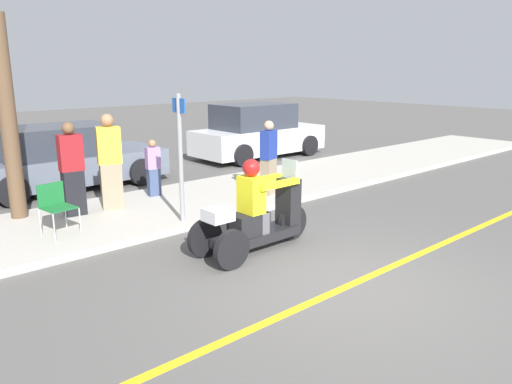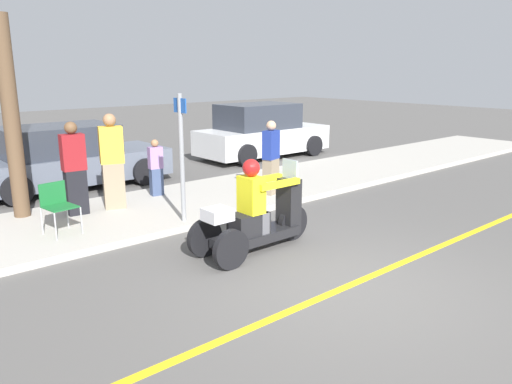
{
  "view_description": "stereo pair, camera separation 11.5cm",
  "coord_description": "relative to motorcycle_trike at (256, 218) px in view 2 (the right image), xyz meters",
  "views": [
    {
      "loc": [
        -4.85,
        -3.66,
        2.74
      ],
      "look_at": [
        -0.08,
        1.75,
        0.93
      ],
      "focal_mm": 35.0,
      "sensor_mm": 36.0,
      "label": 1
    },
    {
      "loc": [
        -4.76,
        -3.73,
        2.74
      ],
      "look_at": [
        -0.08,
        1.75,
        0.93
      ],
      "focal_mm": 35.0,
      "sensor_mm": 36.0,
      "label": 2
    }
  ],
  "objects": [
    {
      "name": "ground_plane",
      "position": [
        0.07,
        -1.75,
        -0.52
      ],
      "size": [
        60.0,
        60.0,
        0.0
      ],
      "primitive_type": "plane",
      "color": "#565451"
    },
    {
      "name": "lane_stripe",
      "position": [
        -0.0,
        -1.75,
        -0.52
      ],
      "size": [
        24.0,
        0.12,
        0.01
      ],
      "color": "gold",
      "rests_on": "ground"
    },
    {
      "name": "sidewalk_strip",
      "position": [
        0.07,
        2.85,
        -0.46
      ],
      "size": [
        28.0,
        2.8,
        0.12
      ],
      "color": "#B2ADA3",
      "rests_on": "ground"
    },
    {
      "name": "motorcycle_trike",
      "position": [
        0.0,
        0.0,
        0.0
      ],
      "size": [
        2.08,
        0.73,
        1.44
      ],
      "color": "black",
      "rests_on": "ground"
    },
    {
      "name": "spectator_far_back",
      "position": [
        0.33,
        3.6,
        0.17
      ],
      "size": [
        0.3,
        0.2,
        1.18
      ],
      "color": "#38476B",
      "rests_on": "sidewalk_strip"
    },
    {
      "name": "spectator_end_of_line",
      "position": [
        -1.47,
        3.32,
        0.42
      ],
      "size": [
        0.42,
        0.28,
        1.69
      ],
      "color": "black",
      "rests_on": "sidewalk_strip"
    },
    {
      "name": "spectator_by_tree",
      "position": [
        2.23,
        2.13,
        0.35
      ],
      "size": [
        0.42,
        0.32,
        1.55
      ],
      "color": "gray",
      "rests_on": "sidewalk_strip"
    },
    {
      "name": "spectator_near_curb",
      "position": [
        -0.76,
        3.26,
        0.47
      ],
      "size": [
        0.48,
        0.38,
        1.79
      ],
      "color": "gray",
      "rests_on": "sidewalk_strip"
    },
    {
      "name": "folding_chair_set_back",
      "position": [
        -2.11,
        2.47,
        0.11
      ],
      "size": [
        0.52,
        0.52,
        0.82
      ],
      "color": "#A5A8AD",
      "rests_on": "sidewalk_strip"
    },
    {
      "name": "parked_car_lot_center",
      "position": [
        5.44,
        6.11,
        0.25
      ],
      "size": [
        4.23,
        1.92,
        1.66
      ],
      "color": "silver",
      "rests_on": "ground"
    },
    {
      "name": "parked_car_lot_right",
      "position": [
        -0.65,
        5.98,
        0.17
      ],
      "size": [
        4.43,
        2.0,
        1.46
      ],
      "color": "slate",
      "rests_on": "ground"
    },
    {
      "name": "tree_trunk",
      "position": [
        -2.28,
        3.85,
        1.35
      ],
      "size": [
        0.28,
        0.28,
        3.5
      ],
      "color": "brown",
      "rests_on": "sidewalk_strip"
    },
    {
      "name": "street_sign",
      "position": [
        -0.21,
        1.7,
        0.8
      ],
      "size": [
        0.08,
        0.36,
        2.2
      ],
      "color": "gray",
      "rests_on": "sidewalk_strip"
    }
  ]
}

